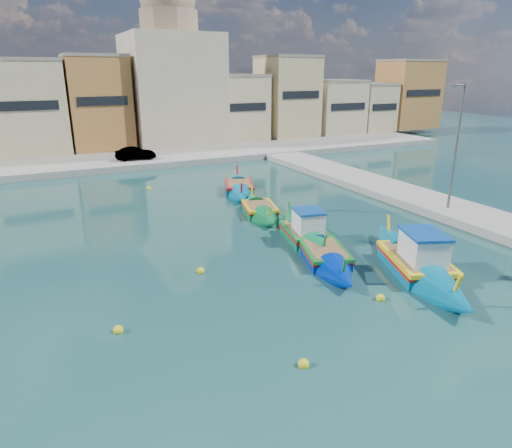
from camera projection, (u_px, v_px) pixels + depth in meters
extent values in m
plane|color=#123437|center=(230.00, 324.00, 16.48)|extent=(160.00, 160.00, 0.00)
cube|color=gray|center=(99.00, 163.00, 43.60)|extent=(80.00, 8.00, 0.60)
cube|color=#C3B187|center=(23.00, 108.00, 46.23)|extent=(7.88, 7.44, 8.99)
cube|color=gray|center=(16.00, 59.00, 44.75)|extent=(8.04, 7.59, 0.30)
cube|color=black|center=(23.00, 106.00, 42.88)|extent=(6.30, 0.10, 0.90)
cube|color=#B9773A|center=(99.00, 104.00, 48.65)|extent=(6.17, 6.13, 9.43)
cube|color=gray|center=(93.00, 56.00, 47.10)|extent=(6.29, 6.26, 0.30)
cube|color=black|center=(103.00, 101.00, 45.85)|extent=(4.93, 0.10, 0.90)
cube|color=tan|center=(167.00, 117.00, 53.00)|extent=(7.31, 7.69, 6.05)
cube|color=gray|center=(165.00, 88.00, 51.98)|extent=(7.46, 7.85, 0.30)
cube|color=black|center=(176.00, 117.00, 49.59)|extent=(5.85, 0.10, 0.90)
cube|color=#C3B187|center=(230.00, 108.00, 55.95)|extent=(7.54, 7.30, 7.41)
cube|color=gray|center=(230.00, 75.00, 54.72)|extent=(7.69, 7.45, 0.30)
cube|color=black|center=(243.00, 107.00, 52.69)|extent=(6.03, 0.10, 0.90)
cube|color=tan|center=(287.00, 97.00, 58.77)|extent=(6.36, 6.97, 9.63)
cube|color=gray|center=(288.00, 56.00, 57.18)|extent=(6.48, 7.11, 0.30)
cube|color=black|center=(301.00, 95.00, 55.61)|extent=(5.09, 0.10, 0.90)
cube|color=#C5B293|center=(333.00, 108.00, 62.15)|extent=(6.63, 6.70, 6.65)
cube|color=gray|center=(334.00, 81.00, 61.04)|extent=(6.76, 6.83, 0.30)
cube|color=black|center=(349.00, 107.00, 59.15)|extent=(5.30, 0.10, 0.90)
cube|color=#C3B187|center=(367.00, 107.00, 65.12)|extent=(5.08, 7.51, 6.20)
cube|color=gray|center=(368.00, 84.00, 64.09)|extent=(5.18, 7.66, 0.30)
cube|color=black|center=(385.00, 107.00, 61.79)|extent=(4.06, 0.10, 0.90)
cube|color=#B9773A|center=(408.00, 95.00, 66.87)|extent=(7.79, 6.00, 9.33)
cube|color=gray|center=(412.00, 60.00, 65.33)|extent=(7.95, 6.12, 0.30)
cube|color=black|center=(424.00, 93.00, 64.13)|extent=(6.23, 0.10, 0.90)
cube|color=#C5B293|center=(173.00, 90.00, 52.57)|extent=(10.00, 10.00, 12.00)
cylinder|color=#9E8466|center=(169.00, 22.00, 50.28)|extent=(6.40, 6.40, 2.40)
sphere|color=#9E8466|center=(168.00, 0.00, 49.58)|extent=(6.00, 6.00, 6.00)
cylinder|color=#595B60|center=(455.00, 152.00, 27.64)|extent=(0.16, 0.16, 8.00)
cylinder|color=#595B60|center=(460.00, 85.00, 26.22)|extent=(1.00, 0.10, 0.10)
cube|color=#595B60|center=(454.00, 86.00, 26.03)|extent=(0.35, 0.15, 0.18)
imported|color=#4C1919|center=(135.00, 153.00, 43.39)|extent=(3.74, 1.44, 1.22)
cube|color=#006997|center=(415.00, 267.00, 20.71)|extent=(3.45, 4.42, 1.09)
cone|color=#006997|center=(390.00, 241.00, 23.74)|extent=(3.33, 4.12, 2.79)
cone|color=#006997|center=(450.00, 299.00, 17.65)|extent=(3.33, 4.12, 2.79)
cube|color=yellow|center=(416.00, 258.00, 20.56)|extent=(3.60, 4.65, 0.20)
cube|color=red|center=(416.00, 262.00, 20.63)|extent=(3.57, 4.53, 0.11)
cube|color=olive|center=(417.00, 256.00, 20.54)|extent=(3.01, 3.97, 0.07)
cylinder|color=yellow|center=(389.00, 226.00, 23.81)|extent=(0.33, 0.54, 1.19)
cylinder|color=yellow|center=(457.00, 287.00, 17.12)|extent=(0.33, 0.54, 1.19)
cube|color=white|center=(424.00, 248.00, 19.81)|extent=(2.14, 2.40, 1.20)
cube|color=#0F47A5|center=(425.00, 234.00, 19.60)|extent=(2.27, 2.57, 0.13)
cube|color=#0A7042|center=(305.00, 237.00, 24.56)|extent=(2.54, 3.39, 0.95)
cone|color=#0A7042|center=(291.00, 222.00, 26.87)|extent=(2.49, 3.19, 2.39)
cone|color=#0A7042|center=(322.00, 253.00, 22.22)|extent=(2.49, 3.19, 2.39)
cube|color=#177732|center=(305.00, 230.00, 24.43)|extent=(2.65, 3.57, 0.17)
cube|color=red|center=(305.00, 233.00, 24.49)|extent=(2.64, 3.47, 0.10)
cube|color=olive|center=(305.00, 228.00, 24.41)|extent=(2.20, 3.06, 0.06)
cylinder|color=#177732|center=(290.00, 210.00, 26.90)|extent=(0.23, 0.47, 1.04)
cylinder|color=#177732|center=(324.00, 243.00, 21.79)|extent=(0.23, 0.47, 1.04)
cube|color=white|center=(308.00, 222.00, 23.83)|extent=(1.65, 1.81, 1.05)
cube|color=#0F47A5|center=(309.00, 211.00, 23.65)|extent=(1.75, 1.93, 0.11)
cube|color=#006EA0|center=(239.00, 189.00, 34.41)|extent=(3.00, 3.74, 0.98)
cone|color=#006EA0|center=(237.00, 180.00, 36.93)|extent=(2.92, 3.51, 2.48)
cone|color=#006EA0|center=(241.00, 198.00, 31.86)|extent=(2.92, 3.51, 2.48)
cube|color=#AF1220|center=(239.00, 184.00, 34.28)|extent=(3.14, 3.93, 0.18)
cube|color=#197F33|center=(239.00, 186.00, 34.34)|extent=(3.12, 3.83, 0.10)
cube|color=olive|center=(239.00, 183.00, 34.26)|extent=(2.62, 3.36, 0.06)
cylinder|color=#AF1220|center=(237.00, 172.00, 36.98)|extent=(0.30, 0.48, 1.07)
cylinder|color=#AF1220|center=(241.00, 190.00, 31.41)|extent=(0.30, 0.48, 1.07)
cube|color=#0A713A|center=(260.00, 211.00, 29.02)|extent=(2.42, 3.08, 0.90)
cone|color=#0A713A|center=(253.00, 201.00, 31.09)|extent=(2.38, 2.92, 2.22)
cone|color=#0A713A|center=(268.00, 222.00, 26.92)|extent=(2.38, 2.92, 2.22)
cube|color=yellow|center=(260.00, 206.00, 28.90)|extent=(2.53, 3.24, 0.16)
cube|color=red|center=(260.00, 208.00, 28.95)|extent=(2.52, 3.15, 0.09)
cube|color=olive|center=(260.00, 205.00, 28.87)|extent=(2.10, 2.77, 0.05)
cylinder|color=yellow|center=(252.00, 192.00, 31.11)|extent=(0.23, 0.44, 0.98)
cylinder|color=yellow|center=(269.00, 213.00, 26.52)|extent=(0.23, 0.44, 0.98)
cube|color=#0024A0|center=(324.00, 256.00, 21.97)|extent=(2.74, 3.56, 0.92)
cone|color=#0024A0|center=(311.00, 237.00, 24.40)|extent=(2.66, 3.33, 2.34)
cone|color=#0024A0|center=(341.00, 279.00, 19.52)|extent=(2.66, 3.33, 2.34)
cube|color=#177427|center=(324.00, 249.00, 21.85)|extent=(2.86, 3.75, 0.17)
cube|color=red|center=(324.00, 252.00, 21.90)|extent=(2.84, 3.65, 0.09)
cube|color=olive|center=(324.00, 248.00, 21.83)|extent=(2.39, 3.20, 0.06)
cylinder|color=#177427|center=(310.00, 225.00, 24.45)|extent=(0.26, 0.45, 1.00)
cylinder|color=#177427|center=(343.00, 268.00, 19.09)|extent=(0.26, 0.45, 1.00)
sphere|color=yellow|center=(118.00, 330.00, 15.92)|extent=(0.36, 0.36, 0.36)
sphere|color=yellow|center=(201.00, 271.00, 20.62)|extent=(0.36, 0.36, 0.36)
sphere|color=yellow|center=(149.00, 188.00, 35.11)|extent=(0.36, 0.36, 0.36)
sphere|color=yellow|center=(440.00, 238.00, 24.65)|extent=(0.36, 0.36, 0.36)
sphere|color=yellow|center=(304.00, 364.00, 14.08)|extent=(0.36, 0.36, 0.36)
sphere|color=yellow|center=(380.00, 298.00, 18.16)|extent=(0.36, 0.36, 0.36)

